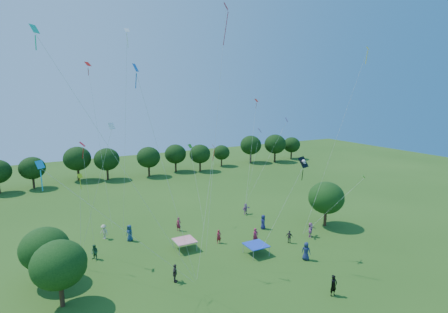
# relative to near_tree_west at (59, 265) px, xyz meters

# --- Properties ---
(near_tree_west) EXTENTS (4.27, 4.27, 5.53)m
(near_tree_west) POSITION_rel_near_tree_west_xyz_m (0.00, 0.00, 0.00)
(near_tree_west) COLOR #422B19
(near_tree_west) RESTS_ON ground
(near_tree_north) EXTENTS (4.25, 4.25, 5.17)m
(near_tree_north) POSITION_rel_near_tree_west_xyz_m (-0.91, 4.58, -0.35)
(near_tree_north) COLOR #422B19
(near_tree_north) RESTS_ON ground
(near_tree_east) EXTENTS (4.52, 4.52, 5.79)m
(near_tree_east) POSITION_rel_near_tree_west_xyz_m (31.14, 2.75, 0.14)
(near_tree_east) COLOR #422B19
(near_tree_east) RESTS_ON ground
(treeline) EXTENTS (88.01, 8.77, 6.77)m
(treeline) POSITION_rel_near_tree_west_xyz_m (13.02, 41.31, 0.49)
(treeline) COLOR #422B19
(treeline) RESTS_ON ground
(tent_red_stripe) EXTENTS (2.20, 2.20, 1.10)m
(tent_red_stripe) POSITION_rel_near_tree_west_xyz_m (12.59, 4.93, -2.57)
(tent_red_stripe) COLOR red
(tent_red_stripe) RESTS_ON ground
(tent_blue) EXTENTS (2.20, 2.20, 1.10)m
(tent_blue) POSITION_rel_near_tree_west_xyz_m (18.81, 0.23, -2.57)
(tent_blue) COLOR #1C3CB7
(tent_blue) RESTS_ON ground
(man_in_black) EXTENTS (0.70, 0.46, 1.85)m
(man_in_black) POSITION_rel_near_tree_west_xyz_m (20.28, -9.33, -2.68)
(man_in_black) COLOR black
(man_in_black) RESTS_ON ground
(crowd_person_0) EXTENTS (0.95, 1.06, 1.90)m
(crowd_person_0) POSITION_rel_near_tree_west_xyz_m (22.61, -3.29, -2.65)
(crowd_person_0) COLOR #1A264C
(crowd_person_0) RESTS_ON ground
(crowd_person_1) EXTENTS (0.73, 0.76, 1.72)m
(crowd_person_1) POSITION_rel_near_tree_west_xyz_m (13.89, 10.11, -2.74)
(crowd_person_1) COLOR maroon
(crowd_person_1) RESTS_ON ground
(crowd_person_2) EXTENTS (1.05, 0.98, 1.91)m
(crowd_person_2) POSITION_rel_near_tree_west_xyz_m (-0.28, 6.38, -2.65)
(crowd_person_2) COLOR #255626
(crowd_person_2) RESTS_ON ground
(crowd_person_3) EXTENTS (1.08, 1.22, 1.74)m
(crowd_person_3) POSITION_rel_near_tree_west_xyz_m (5.31, 12.06, -2.73)
(crowd_person_3) COLOR #B7B592
(crowd_person_3) RESTS_ON ground
(crowd_person_4) EXTENTS (0.96, 1.09, 1.72)m
(crowd_person_4) POSITION_rel_near_tree_west_xyz_m (9.27, -0.90, -2.74)
(crowd_person_4) COLOR #403633
(crowd_person_4) RESTS_ON ground
(crowd_person_5) EXTENTS (1.52, 0.86, 1.54)m
(crowd_person_5) POSITION_rel_near_tree_west_xyz_m (24.44, 11.33, -2.83)
(crowd_person_5) COLOR #935692
(crowd_person_5) RESTS_ON ground
(crowd_person_6) EXTENTS (0.92, 1.07, 1.92)m
(crowd_person_6) POSITION_rel_near_tree_west_xyz_m (7.83, 10.05, -2.64)
(crowd_person_6) COLOR navy
(crowd_person_6) RESTS_ON ground
(crowd_person_7) EXTENTS (0.63, 0.45, 1.58)m
(crowd_person_7) POSITION_rel_near_tree_west_xyz_m (16.62, 4.56, -2.81)
(crowd_person_7) COLOR maroon
(crowd_person_7) RESTS_ON ground
(crowd_person_8) EXTENTS (0.85, 0.87, 1.60)m
(crowd_person_8) POSITION_rel_near_tree_west_xyz_m (3.55, 7.12, -2.80)
(crowd_person_8) COLOR #275D3B
(crowd_person_8) RESTS_ON ground
(crowd_person_9) EXTENTS (1.26, 0.73, 1.82)m
(crowd_person_9) POSITION_rel_near_tree_west_xyz_m (1.68, 7.24, -2.69)
(crowd_person_9) COLOR beige
(crowd_person_9) RESTS_ON ground
(crowd_person_10) EXTENTS (0.84, 0.93, 1.48)m
(crowd_person_10) POSITION_rel_near_tree_west_xyz_m (23.72, 0.76, -2.86)
(crowd_person_10) COLOR #474039
(crowd_person_10) RESTS_ON ground
(crowd_person_11) EXTENTS (1.65, 1.46, 1.75)m
(crowd_person_11) POSITION_rel_near_tree_west_xyz_m (27.04, 0.96, -2.73)
(crowd_person_11) COLOR #AA6394
(crowd_person_11) RESTS_ON ground
(crowd_person_12) EXTENTS (0.82, 1.02, 1.83)m
(crowd_person_12) POSITION_rel_near_tree_west_xyz_m (23.49, 5.66, -2.69)
(crowd_person_12) COLOR navy
(crowd_person_12) RESTS_ON ground
(crowd_person_13) EXTENTS (0.71, 0.49, 1.80)m
(crowd_person_13) POSITION_rel_near_tree_west_xyz_m (20.24, 2.50, -2.70)
(crowd_person_13) COLOR maroon
(crowd_person_13) RESTS_ON ground
(pirate_kite) EXTENTS (4.96, 1.33, 9.20)m
(pirate_kite) POSITION_rel_near_tree_west_xyz_m (22.86, -1.98, 6.29)
(pirate_kite) COLOR black
(red_high_kite) EXTENTS (3.16, 1.45, 23.80)m
(red_high_kite) POSITION_rel_near_tree_west_xyz_m (15.27, 1.18, 16.85)
(red_high_kite) COLOR red
(small_kite_0) EXTENTS (0.89, 1.72, 10.96)m
(small_kite_0) POSITION_rel_near_tree_west_xyz_m (3.24, 7.52, 6.92)
(small_kite_0) COLOR red
(small_kite_1) EXTENTS (3.53, 3.47, 10.98)m
(small_kite_1) POSITION_rel_near_tree_west_xyz_m (12.92, -0.97, 6.31)
(small_kite_1) COLOR red
(small_kite_2) EXTENTS (5.73, 2.58, 20.33)m
(small_kite_2) POSITION_rel_near_tree_west_xyz_m (28.62, -2.04, 11.78)
(small_kite_2) COLOR yellow
(small_kite_3) EXTENTS (5.25, 3.53, 6.80)m
(small_kite_3) POSITION_rel_near_tree_west_xyz_m (29.03, -2.64, 2.66)
(small_kite_3) COLOR #1C9E1D
(small_kite_4) EXTENTS (10.79, 2.03, 11.69)m
(small_kite_4) POSITION_rel_near_tree_west_xyz_m (1.58, -5.14, 6.54)
(small_kite_4) COLOR #1696DC
(small_kite_5) EXTENTS (4.83, 3.40, 12.42)m
(small_kite_5) POSITION_rel_near_tree_west_xyz_m (27.61, 8.26, 7.77)
(small_kite_5) COLOR purple
(small_kite_6) EXTENTS (0.81, 4.00, 21.39)m
(small_kite_6) POSITION_rel_near_tree_west_xyz_m (7.20, 5.80, 12.63)
(small_kite_6) COLOR white
(small_kite_7) EXTENTS (10.64, 1.27, 19.58)m
(small_kite_7) POSITION_rel_near_tree_west_xyz_m (2.28, -4.34, 12.19)
(small_kite_7) COLOR #0DCA97
(small_kite_8) EXTENTS (1.29, 4.72, 19.14)m
(small_kite_8) POSITION_rel_near_tree_west_xyz_m (5.46, 14.73, 12.91)
(small_kite_8) COLOR red
(small_kite_9) EXTENTS (4.93, 4.81, 14.72)m
(small_kite_9) POSITION_rel_near_tree_west_xyz_m (27.59, 14.22, 9.39)
(small_kite_9) COLOR red
(small_kite_10) EXTENTS (0.75, 0.39, 8.16)m
(small_kite_10) POSITION_rel_near_tree_west_xyz_m (2.50, 5.72, 4.16)
(small_kite_10) COLOR #C2D813
(small_kite_11) EXTENTS (0.79, 5.08, 9.15)m
(small_kite_11) POSITION_rel_near_tree_west_xyz_m (16.42, 11.39, 5.15)
(small_kite_11) COLOR #2E7F17
(small_kite_12) EXTENTS (4.68, 0.65, 17.65)m
(small_kite_12) POSITION_rel_near_tree_west_xyz_m (6.71, -3.55, 11.45)
(small_kite_12) COLOR blue
(small_kite_13) EXTENTS (0.75, 2.99, 11.18)m
(small_kite_13) POSITION_rel_near_tree_west_xyz_m (24.31, 8.49, 6.94)
(small_kite_13) COLOR #7A178B
(small_kite_14) EXTENTS (3.05, 5.12, 13.22)m
(small_kite_14) POSITION_rel_near_tree_west_xyz_m (4.29, 1.94, 8.10)
(small_kite_14) COLOR white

